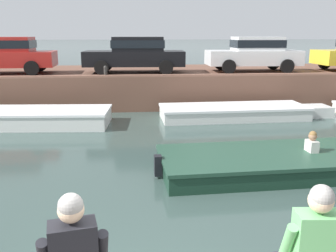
# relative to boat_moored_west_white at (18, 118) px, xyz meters

# --- Properties ---
(ground_plane) EXTENTS (400.00, 400.00, 0.00)m
(ground_plane) POSITION_rel_boat_moored_west_white_xyz_m (4.13, -3.92, -0.28)
(ground_plane) COLOR #384C47
(far_quay_wall) EXTENTS (60.00, 6.00, 1.41)m
(far_quay_wall) POSITION_rel_boat_moored_west_white_xyz_m (4.13, 4.93, 0.43)
(far_quay_wall) COLOR brown
(far_quay_wall) RESTS_ON ground
(far_wall_coping) EXTENTS (60.00, 0.24, 0.08)m
(far_wall_coping) POSITION_rel_boat_moored_west_white_xyz_m (4.13, 2.05, 1.17)
(far_wall_coping) COLOR brown
(far_wall_coping) RESTS_ON far_quay_wall
(boat_moored_west_white) EXTENTS (6.80, 2.30, 0.56)m
(boat_moored_west_white) POSITION_rel_boat_moored_west_white_xyz_m (0.00, 0.00, 0.00)
(boat_moored_west_white) COLOR white
(boat_moored_west_white) RESTS_ON ground
(boat_moored_central_white) EXTENTS (6.51, 1.99, 0.48)m
(boat_moored_central_white) POSITION_rel_boat_moored_west_white_xyz_m (7.92, 0.46, -0.04)
(boat_moored_central_white) COLOR white
(boat_moored_central_white) RESTS_ON ground
(motorboat_passing) EXTENTS (6.58, 2.33, 0.93)m
(motorboat_passing) POSITION_rel_boat_moored_west_white_xyz_m (7.45, -5.09, -0.05)
(motorboat_passing) COLOR #193828
(motorboat_passing) RESTS_ON ground
(car_leftmost_red) EXTENTS (4.38, 2.12, 1.54)m
(car_leftmost_red) POSITION_rel_boat_moored_west_white_xyz_m (-1.49, 3.79, 1.98)
(car_leftmost_red) COLOR #B2231E
(car_leftmost_red) RESTS_ON far_quay_wall
(car_left_inner_black) EXTENTS (4.42, 2.07, 1.54)m
(car_left_inner_black) POSITION_rel_boat_moored_west_white_xyz_m (4.10, 3.79, 1.98)
(car_left_inner_black) COLOR black
(car_left_inner_black) RESTS_ON far_quay_wall
(car_centre_white) EXTENTS (4.17, 1.99, 1.54)m
(car_centre_white) POSITION_rel_boat_moored_west_white_xyz_m (9.43, 3.79, 1.98)
(car_centre_white) COLOR white
(car_centre_white) RESTS_ON far_quay_wall
(mooring_bollard_mid) EXTENTS (0.15, 0.15, 0.44)m
(mooring_bollard_mid) POSITION_rel_boat_moored_west_white_xyz_m (2.87, 2.18, 1.37)
(mooring_bollard_mid) COLOR #2D2B28
(mooring_bollard_mid) RESTS_ON far_quay_wall
(person_seated_right) EXTENTS (0.55, 0.55, 0.97)m
(person_seated_right) POSITION_rel_boat_moored_west_white_xyz_m (5.40, -10.30, 1.07)
(person_seated_right) COLOR #282833
(person_seated_right) RESTS_ON near_quay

